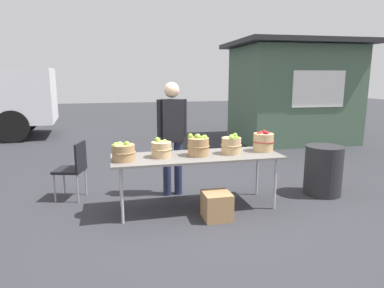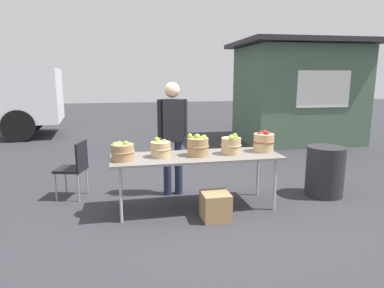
{
  "view_description": "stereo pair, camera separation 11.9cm",
  "coord_description": "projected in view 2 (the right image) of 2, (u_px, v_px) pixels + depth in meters",
  "views": [
    {
      "loc": [
        -1.1,
        -4.38,
        1.81
      ],
      "look_at": [
        0.0,
        0.3,
        0.85
      ],
      "focal_mm": 31.83,
      "sensor_mm": 36.0,
      "label": 1
    },
    {
      "loc": [
        -0.99,
        -4.41,
        1.81
      ],
      "look_at": [
        0.0,
        0.3,
        0.85
      ],
      "focal_mm": 31.83,
      "sensor_mm": 36.0,
      "label": 2
    }
  ],
  "objects": [
    {
      "name": "apple_basket_green_0",
      "position": [
        122.0,
        152.0,
        4.35
      ],
      "size": [
        0.31,
        0.31,
        0.25
      ],
      "color": "#A87F51",
      "rests_on": "market_table"
    },
    {
      "name": "market_table",
      "position": [
        197.0,
        158.0,
        4.64
      ],
      "size": [
        2.3,
        0.76,
        0.75
      ],
      "color": "slate",
      "rests_on": "ground"
    },
    {
      "name": "apple_basket_green_3",
      "position": [
        231.0,
        145.0,
        4.7
      ],
      "size": [
        0.29,
        0.29,
        0.28
      ],
      "color": "tan",
      "rests_on": "market_table"
    },
    {
      "name": "ground_plane",
      "position": [
        196.0,
        207.0,
        4.78
      ],
      "size": [
        40.0,
        40.0,
        0.0
      ],
      "primitive_type": "plane",
      "color": "#2D2D33"
    },
    {
      "name": "folding_chair",
      "position": [
        75.0,
        165.0,
        5.08
      ],
      "size": [
        0.49,
        0.49,
        0.86
      ],
      "rotation": [
        0.0,
        0.0,
        4.44
      ],
      "color": "black",
      "rests_on": "ground"
    },
    {
      "name": "produce_crate",
      "position": [
        216.0,
        206.0,
        4.36
      ],
      "size": [
        0.35,
        0.35,
        0.35
      ],
      "primitive_type": "cube",
      "color": "#A87F51",
      "rests_on": "ground"
    },
    {
      "name": "apple_basket_red_0",
      "position": [
        264.0,
        142.0,
        4.86
      ],
      "size": [
        0.31,
        0.31,
        0.3
      ],
      "color": "tan",
      "rests_on": "market_table"
    },
    {
      "name": "food_kiosk",
      "position": [
        297.0,
        92.0,
        9.53
      ],
      "size": [
        3.6,
        3.02,
        2.74
      ],
      "rotation": [
        0.0,
        0.0,
        -0.03
      ],
      "color": "#47604C",
      "rests_on": "ground"
    },
    {
      "name": "vendor_adult",
      "position": [
        173.0,
        130.0,
        5.13
      ],
      "size": [
        0.46,
        0.24,
        1.73
      ],
      "rotation": [
        0.0,
        0.0,
        3.16
      ],
      "color": "#262D4C",
      "rests_on": "ground"
    },
    {
      "name": "apple_basket_green_2",
      "position": [
        198.0,
        146.0,
        4.6
      ],
      "size": [
        0.3,
        0.3,
        0.3
      ],
      "color": "#A87F51",
      "rests_on": "market_table"
    },
    {
      "name": "trash_barrel",
      "position": [
        325.0,
        171.0,
        5.21
      ],
      "size": [
        0.57,
        0.57,
        0.76
      ],
      "primitive_type": "cylinder",
      "color": "#262628",
      "rests_on": "ground"
    },
    {
      "name": "apple_basket_green_1",
      "position": [
        161.0,
        149.0,
        4.53
      ],
      "size": [
        0.28,
        0.28,
        0.26
      ],
      "color": "tan",
      "rests_on": "market_table"
    }
  ]
}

